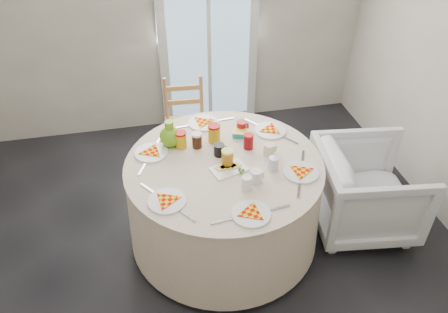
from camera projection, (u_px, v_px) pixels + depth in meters
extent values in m
plane|color=black|center=(206.00, 261.00, 3.31)|extent=(4.00, 4.00, 0.00)
cube|color=#BCB5A3|center=(164.00, 5.00, 4.08)|extent=(4.00, 0.02, 2.60)
cube|color=silver|center=(208.00, 29.00, 4.26)|extent=(1.00, 0.08, 2.10)
cylinder|color=beige|center=(224.00, 201.00, 3.29)|extent=(1.45, 1.45, 0.73)
imported|color=silver|center=(367.00, 186.00, 3.41)|extent=(0.80, 0.85, 0.78)
cube|color=teal|center=(241.00, 132.00, 3.31)|extent=(0.15, 0.13, 0.05)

